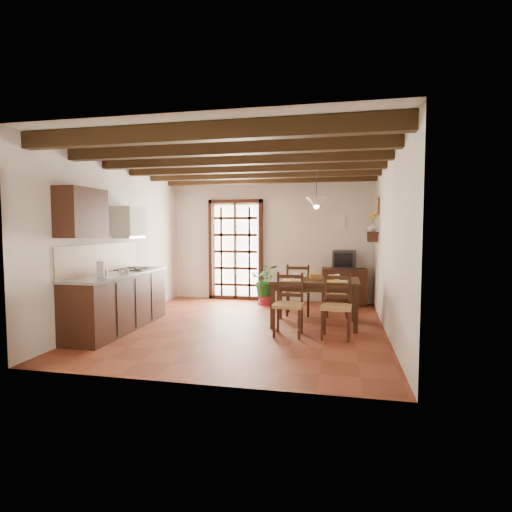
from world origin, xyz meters
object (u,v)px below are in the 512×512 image
(chair_near_right, at_px, (336,318))
(chair_far_right, at_px, (337,302))
(pendant_lamp, at_px, (316,202))
(chair_far_left, at_px, (298,299))
(potted_plant, at_px, (266,278))
(crt_tv, at_px, (344,259))
(sideboard, at_px, (344,287))
(dining_table, at_px, (315,285))
(kitchen_counter, at_px, (118,300))
(chair_near_left, at_px, (288,316))

(chair_near_right, xyz_separation_m, chair_far_right, (0.00, 1.47, -0.03))
(pendant_lamp, bearing_deg, chair_far_right, 60.40)
(chair_far_left, bearing_deg, chair_far_right, 177.12)
(chair_far_left, xyz_separation_m, chair_far_right, (0.72, 0.00, -0.03))
(pendant_lamp, bearing_deg, potted_plant, 126.92)
(crt_tv, xyz_separation_m, pendant_lamp, (-0.50, -1.78, 1.10))
(sideboard, bearing_deg, potted_plant, -173.77)
(chair_far_right, xyz_separation_m, potted_plant, (-1.49, 0.88, 0.30))
(crt_tv, bearing_deg, dining_table, -98.74)
(kitchen_counter, xyz_separation_m, chair_far_right, (3.44, 1.68, -0.20))
(dining_table, bearing_deg, chair_far_right, 63.95)
(chair_far_left, relative_size, potted_plant, 0.54)
(dining_table, height_order, chair_near_right, chair_near_right)
(sideboard, xyz_separation_m, pendant_lamp, (-0.50, -1.78, 1.69))
(sideboard, relative_size, crt_tv, 1.85)
(chair_far_left, bearing_deg, chair_near_left, 86.99)
(chair_near_right, xyz_separation_m, pendant_lamp, (-0.36, 0.83, 1.78))
(dining_table, xyz_separation_m, chair_near_right, (0.36, -0.73, -0.38))
(dining_table, relative_size, potted_plant, 0.80)
(kitchen_counter, relative_size, chair_near_right, 2.38)
(chair_far_right, distance_m, crt_tv, 1.35)
(pendant_lamp, bearing_deg, kitchen_counter, -161.30)
(crt_tv, relative_size, pendant_lamp, 0.59)
(chair_near_left, bearing_deg, crt_tv, 73.19)
(crt_tv, distance_m, potted_plant, 1.70)
(chair_near_left, xyz_separation_m, crt_tv, (0.86, 2.61, 0.68))
(kitchen_counter, relative_size, potted_plant, 1.25)
(dining_table, distance_m, potted_plant, 1.97)
(chair_far_right, relative_size, pendant_lamp, 1.02)
(chair_near_left, xyz_separation_m, pendant_lamp, (0.36, 0.83, 1.78))
(chair_near_right, relative_size, chair_far_right, 1.10)
(sideboard, height_order, potted_plant, potted_plant)
(kitchen_counter, distance_m, pendant_lamp, 3.63)
(dining_table, relative_size, sideboard, 1.56)
(chair_near_left, bearing_deg, kitchen_counter, -174.13)
(dining_table, xyz_separation_m, potted_plant, (-1.13, 1.61, -0.11))
(chair_far_left, bearing_deg, dining_table, 113.02)
(kitchen_counter, height_order, potted_plant, potted_plant)
(chair_far_right, bearing_deg, chair_near_right, 88.44)
(chair_near_left, bearing_deg, pendant_lamp, 68.09)
(chair_near_left, height_order, chair_far_right, chair_near_left)
(chair_near_right, bearing_deg, sideboard, 90.63)
(crt_tv, relative_size, potted_plant, 0.28)
(chair_far_right, bearing_deg, chair_far_left, -1.47)
(dining_table, relative_size, chair_far_right, 1.66)
(potted_plant, bearing_deg, chair_far_left, -48.43)
(chair_near_left, bearing_deg, chair_near_right, 1.34)
(dining_table, relative_size, pendant_lamp, 1.70)
(chair_near_right, bearing_deg, chair_near_left, -176.34)
(dining_table, distance_m, chair_far_left, 0.90)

